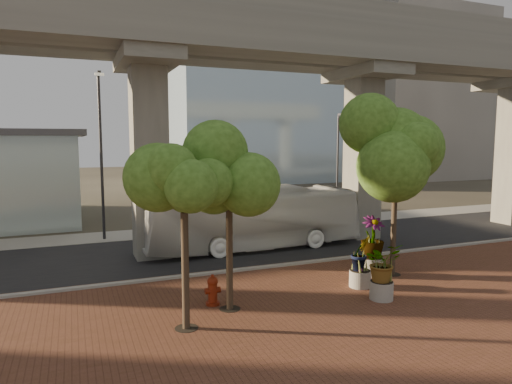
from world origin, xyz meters
name	(u,v)px	position (x,y,z in m)	size (l,w,h in m)	color
ground	(282,255)	(0.00, 0.00, 0.00)	(160.00, 160.00, 0.00)	#342E26
brick_plaza	(385,310)	(0.00, -8.00, 0.03)	(70.00, 13.00, 0.06)	brown
asphalt_road	(266,246)	(0.00, 2.00, 0.02)	(90.00, 8.00, 0.04)	black
curb_strip	(301,264)	(0.00, -2.00, 0.08)	(70.00, 0.25, 0.16)	gray
far_sidewalk	(232,227)	(0.00, 7.50, 0.03)	(90.00, 3.00, 0.06)	gray
transit_viaduct	(266,108)	(0.00, 2.00, 7.29)	(72.00, 5.60, 12.40)	gray
midrise_block	(409,97)	(38.00, 36.00, 12.00)	(18.00, 16.00, 24.00)	gray
transit_bus	(253,219)	(-0.86, 1.69, 1.59)	(2.68, 11.41, 3.18)	silver
fire_hydrant	(213,290)	(-5.16, -5.44, 0.56)	(0.53, 0.47, 1.05)	maroon
planter_front	(382,265)	(0.50, -7.15, 1.28)	(1.83, 1.83, 2.02)	#A5A395
planter_right	(372,240)	(1.95, -4.59, 1.55)	(2.31, 2.31, 2.47)	gray
planter_left	(361,256)	(0.60, -5.71, 1.27)	(1.81, 1.81, 1.99)	gray
street_tree_far_west	(184,179)	(-6.45, -7.03, 4.51)	(3.37, 3.37, 6.01)	#463928
street_tree_near_west	(229,173)	(-4.75, -6.03, 4.58)	(3.12, 3.12, 5.96)	#463928
street_tree_near_east	(396,148)	(2.80, -4.85, 5.31)	(4.33, 4.33, 7.24)	#463928
streetlamp_west	(101,145)	(-7.88, 6.74, 5.37)	(0.46, 1.33, 9.21)	#28282D
streetlamp_east	(338,162)	(6.55, 5.40, 4.25)	(0.36, 1.05, 7.28)	#2F2F34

